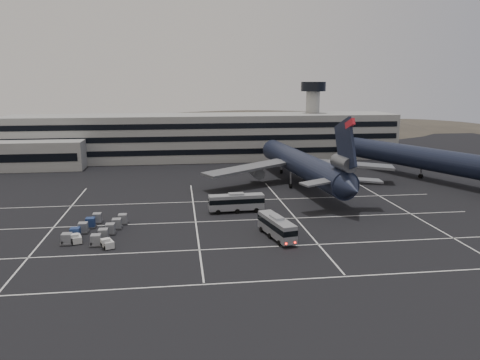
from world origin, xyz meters
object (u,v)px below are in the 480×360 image
bus_near (277,226)px  tug_a (76,238)px  bus_far (236,202)px  uld_cluster (97,228)px  trijet_main (302,164)px

bus_near → tug_a: bearing=164.3°
bus_far → tug_a: bus_far is taller
bus_near → bus_far: 16.25m
tug_a → uld_cluster: bearing=42.9°
trijet_main → bus_far: size_ratio=5.48×
bus_far → tug_a: (-26.39, -13.86, -1.32)m
bus_near → bus_far: bearing=93.5°
trijet_main → bus_near: bearing=-115.8°
trijet_main → bus_far: 26.98m
bus_far → uld_cluster: (-24.07, -9.54, -1.18)m
bus_near → bus_far: (-4.45, 15.62, 0.06)m
trijet_main → bus_far: trijet_main is taller
bus_far → uld_cluster: bearing=108.6°
uld_cluster → bus_near: bearing=-12.0°
trijet_main → bus_far: bearing=-137.1°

